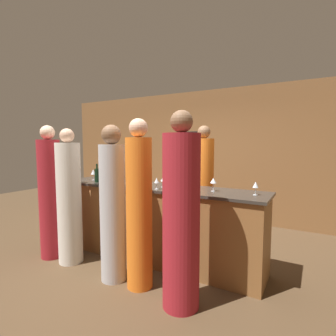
% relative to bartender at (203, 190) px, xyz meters
% --- Properties ---
extents(ground_plane, '(14.00, 14.00, 0.00)m').
position_rel_bartender_xyz_m(ground_plane, '(-0.41, -0.81, -0.90)').
color(ground_plane, '#4C3823').
extents(back_wall, '(8.00, 0.08, 2.80)m').
position_rel_bartender_xyz_m(back_wall, '(-0.41, 1.60, 0.50)').
color(back_wall, brown).
rests_on(back_wall, ground_plane).
extents(bar_counter, '(3.10, 0.65, 1.06)m').
position_rel_bartender_xyz_m(bar_counter, '(-0.41, -0.81, -0.37)').
color(bar_counter, brown).
rests_on(bar_counter, ground_plane).
extents(bartender, '(0.33, 0.33, 1.93)m').
position_rel_bartender_xyz_m(bartender, '(0.00, 0.00, 0.00)').
color(bartender, orange).
rests_on(bartender, ground_plane).
extents(guest_0, '(0.31, 0.31, 1.90)m').
position_rel_bartender_xyz_m(guest_0, '(-1.76, -1.48, -0.01)').
color(guest_0, maroon).
rests_on(guest_0, ground_plane).
extents(guest_1, '(0.33, 0.33, 1.85)m').
position_rel_bartender_xyz_m(guest_1, '(-1.38, -1.46, -0.04)').
color(guest_1, silver).
rests_on(guest_1, ground_plane).
extents(guest_2, '(0.30, 0.30, 1.92)m').
position_rel_bartender_xyz_m(guest_2, '(-0.16, -1.51, 0.01)').
color(guest_2, orange).
rests_on(guest_2, ground_plane).
extents(guest_3, '(0.37, 0.37, 1.97)m').
position_rel_bartender_xyz_m(guest_3, '(0.42, -1.61, 0.01)').
color(guest_3, maroon).
rests_on(guest_3, ground_plane).
extents(guest_4, '(0.30, 0.30, 1.87)m').
position_rel_bartender_xyz_m(guest_4, '(-0.53, -1.53, -0.02)').
color(guest_4, '#B2B2B7').
rests_on(guest_4, ground_plane).
extents(wine_bottle_0, '(0.08, 0.08, 0.27)m').
position_rel_bartender_xyz_m(wine_bottle_0, '(0.14, -0.86, 0.26)').
color(wine_bottle_0, black).
rests_on(wine_bottle_0, bar_counter).
extents(wine_bottle_1, '(0.08, 0.08, 0.28)m').
position_rel_bartender_xyz_m(wine_bottle_1, '(-1.35, -0.95, 0.26)').
color(wine_bottle_1, black).
rests_on(wine_bottle_1, bar_counter).
extents(ice_bucket, '(0.20, 0.20, 0.17)m').
position_rel_bartender_xyz_m(ice_bucket, '(-1.54, -0.64, 0.24)').
color(ice_bucket, silver).
rests_on(ice_bucket, bar_counter).
extents(wine_glass_0, '(0.07, 0.07, 0.16)m').
position_rel_bartender_xyz_m(wine_glass_0, '(0.96, -0.79, 0.27)').
color(wine_glass_0, silver).
rests_on(wine_glass_0, bar_counter).
extents(wine_glass_1, '(0.06, 0.06, 0.15)m').
position_rel_bartender_xyz_m(wine_glass_1, '(-0.18, -0.90, 0.26)').
color(wine_glass_1, silver).
rests_on(wine_glass_1, bar_counter).
extents(wine_glass_2, '(0.06, 0.06, 0.15)m').
position_rel_bartender_xyz_m(wine_glass_2, '(-0.23, -1.03, 0.26)').
color(wine_glass_2, silver).
rests_on(wine_glass_2, bar_counter).
extents(wine_glass_3, '(0.07, 0.07, 0.17)m').
position_rel_bartender_xyz_m(wine_glass_3, '(-1.15, -1.02, 0.29)').
color(wine_glass_3, silver).
rests_on(wine_glass_3, bar_counter).
extents(wine_glass_4, '(0.07, 0.07, 0.17)m').
position_rel_bartender_xyz_m(wine_glass_4, '(-1.58, -0.81, 0.28)').
color(wine_glass_4, silver).
rests_on(wine_glass_4, bar_counter).
extents(wine_glass_5, '(0.08, 0.08, 0.16)m').
position_rel_bartender_xyz_m(wine_glass_5, '(0.46, -0.81, 0.28)').
color(wine_glass_5, silver).
rests_on(wine_glass_5, bar_counter).
extents(wine_glass_6, '(0.07, 0.07, 0.14)m').
position_rel_bartender_xyz_m(wine_glass_6, '(-0.25, -0.84, 0.26)').
color(wine_glass_6, silver).
rests_on(wine_glass_6, bar_counter).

